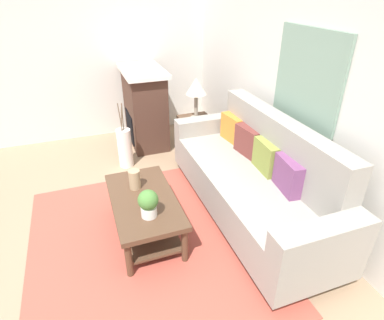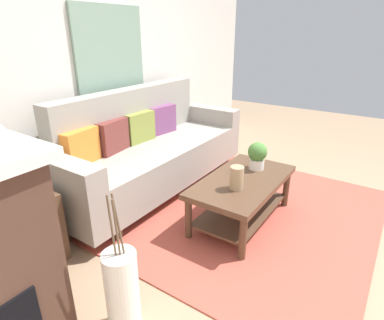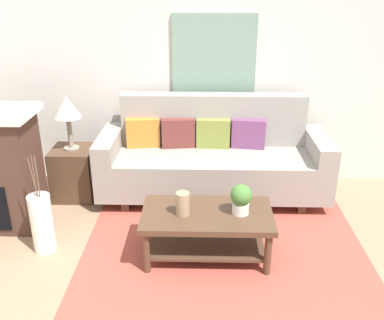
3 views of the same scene
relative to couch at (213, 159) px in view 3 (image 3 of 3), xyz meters
name	(u,v)px [view 3 (image 3 of 3)]	position (x,y,z in m)	size (l,w,h in m)	color
ground_plane	(227,297)	(0.09, -1.69, -0.43)	(9.56, 9.56, 0.00)	#9E7F60
wall_back	(222,64)	(0.09, 0.54, 0.92)	(5.56, 0.10, 2.70)	silver
area_rug	(224,257)	(0.09, -1.19, -0.43)	(2.49, 2.17, 0.01)	#B24C3D
couch	(213,159)	(0.00, 0.00, 0.00)	(2.41, 0.84, 1.08)	gray
throw_pillow_orange	(143,133)	(-0.76, 0.12, 0.25)	(0.36, 0.12, 0.32)	orange
throw_pillow_maroon	(178,133)	(-0.38, 0.12, 0.25)	(0.36, 0.12, 0.32)	brown
throw_pillow_olive	(213,133)	(0.00, 0.12, 0.25)	(0.36, 0.12, 0.32)	olive
throw_pillow_plum	(249,134)	(0.38, 0.12, 0.25)	(0.36, 0.12, 0.32)	#7A4270
coffee_table	(207,224)	(-0.07, -1.15, -0.12)	(1.10, 0.60, 0.43)	#513826
tabletop_vase	(183,204)	(-0.27, -1.19, 0.10)	(0.11, 0.11, 0.20)	tan
potted_plant_tabletop	(241,198)	(0.21, -1.16, 0.14)	(0.18, 0.18, 0.26)	white
side_table	(75,173)	(-1.51, -0.07, -0.15)	(0.44, 0.44, 0.56)	#513826
table_lamp	(67,109)	(-1.51, -0.07, 0.56)	(0.28, 0.28, 0.57)	gray
floor_vase	(42,223)	(-1.51, -1.10, -0.16)	(0.19, 0.19, 0.54)	white
floor_vase_branch_a	(37,177)	(-1.49, -1.10, 0.29)	(0.01, 0.01, 0.36)	brown
floor_vase_branch_b	(34,176)	(-1.52, -1.08, 0.29)	(0.01, 0.01, 0.36)	brown
floor_vase_branch_c	(33,178)	(-1.52, -1.12, 0.29)	(0.01, 0.01, 0.36)	brown
framed_painting	(214,55)	(0.00, 0.47, 1.03)	(0.91, 0.03, 0.88)	gray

